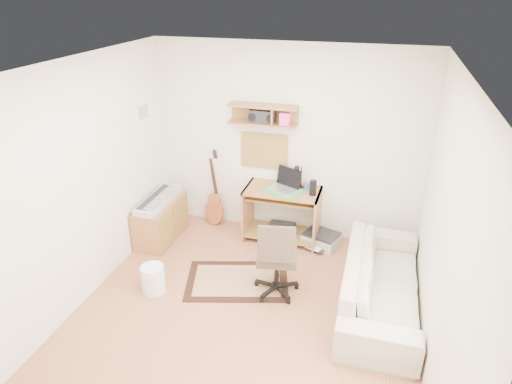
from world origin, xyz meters
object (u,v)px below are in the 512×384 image
(printer, at_px, (321,239))
(sofa, at_px, (382,275))
(task_chair, at_px, (277,256))
(desk, at_px, (282,214))
(cabinet, at_px, (161,220))

(printer, relative_size, sofa, 0.22)
(task_chair, distance_m, sofa, 1.15)
(desk, xyz_separation_m, printer, (0.56, -0.01, -0.29))
(desk, distance_m, printer, 0.63)
(task_chair, relative_size, printer, 2.16)
(task_chair, height_order, printer, task_chair)
(task_chair, relative_size, cabinet, 1.08)
(cabinet, bearing_deg, sofa, -11.91)
(desk, bearing_deg, sofa, -38.26)
(cabinet, xyz_separation_m, printer, (2.16, 0.44, -0.19))
(desk, relative_size, task_chair, 1.02)
(cabinet, relative_size, sofa, 0.44)
(cabinet, relative_size, printer, 1.99)
(task_chair, bearing_deg, cabinet, 147.54)
(printer, bearing_deg, desk, -162.27)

